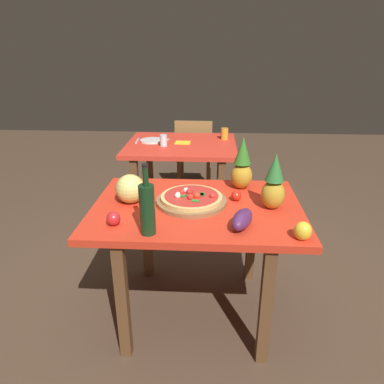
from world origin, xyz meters
TOP-DOWN VIEW (x-y plane):
  - ground_plane at (0.00, 0.00)m, footprint 10.00×10.00m
  - display_table at (0.00, 0.00)m, footprint 1.19×0.85m
  - background_table at (-0.20, 1.36)m, footprint 1.01×0.85m
  - dining_chair at (-0.12, 2.01)m, footprint 0.41×0.41m
  - pizza_board at (-0.03, 0.03)m, footprint 0.41×0.41m
  - pizza at (-0.03, 0.03)m, footprint 0.36×0.36m
  - wine_bottle at (-0.22, -0.34)m, footprint 0.08×0.08m
  - pineapple_left at (0.42, -0.01)m, footprint 0.13×0.13m
  - pineapple_right at (0.27, 0.28)m, footprint 0.13×0.13m
  - melon at (-0.39, 0.03)m, footprint 0.17×0.17m
  - bell_pepper at (0.52, -0.35)m, footprint 0.08×0.08m
  - eggplant at (0.24, -0.25)m, footprint 0.16×0.22m
  - tomato_near_board at (-0.41, -0.26)m, footprint 0.07×0.07m
  - tomato_beside_pepper at (0.47, 0.15)m, footprint 0.08×0.08m
  - tomato_at_corner at (0.23, 0.08)m, footprint 0.06×0.06m
  - tomato_by_bottle at (-0.48, 0.33)m, footprint 0.06×0.06m
  - drinking_glass_juice at (0.20, 1.53)m, footprint 0.07×0.07m
  - drinking_glass_water at (-0.36, 1.26)m, footprint 0.06×0.06m
  - dinner_plate at (-0.49, 1.42)m, footprint 0.22×0.22m
  - fork_utensil at (-0.63, 1.42)m, footprint 0.02×0.18m
  - knife_utensil at (-0.35, 1.42)m, footprint 0.03×0.18m
  - napkin_folded at (-0.19, 1.38)m, footprint 0.15×0.13m

SIDE VIEW (x-z plane):
  - ground_plane at x=0.00m, z-range 0.00..0.00m
  - dining_chair at x=-0.12m, z-range 0.06..0.91m
  - background_table at x=-0.20m, z-range 0.27..1.02m
  - display_table at x=0.00m, z-range 0.28..1.03m
  - napkin_folded at x=-0.19m, z-range 0.75..0.76m
  - fork_utensil at x=-0.63m, z-range 0.75..0.76m
  - knife_utensil at x=-0.35m, z-range 0.75..0.76m
  - dinner_plate at x=-0.49m, z-range 0.75..0.77m
  - pizza_board at x=-0.03m, z-range 0.75..0.78m
  - tomato_at_corner at x=0.23m, z-range 0.75..0.81m
  - tomato_by_bottle at x=-0.48m, z-range 0.75..0.81m
  - tomato_near_board at x=-0.41m, z-range 0.75..0.82m
  - tomato_beside_pepper at x=0.47m, z-range 0.75..0.83m
  - pizza at x=-0.03m, z-range 0.76..0.82m
  - bell_pepper at x=0.52m, z-range 0.75..0.84m
  - eggplant at x=0.24m, z-range 0.75..0.84m
  - drinking_glass_water at x=-0.36m, z-range 0.75..0.86m
  - drinking_glass_juice at x=0.20m, z-range 0.75..0.86m
  - melon at x=-0.39m, z-range 0.75..0.92m
  - wine_bottle at x=-0.22m, z-range 0.71..1.07m
  - pineapple_left at x=0.42m, z-range 0.74..1.05m
  - pineapple_right at x=0.27m, z-range 0.73..1.07m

